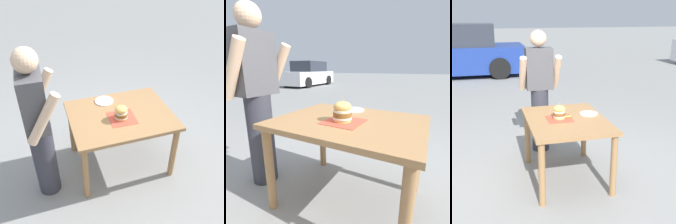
# 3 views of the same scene
# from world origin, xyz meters

# --- Properties ---
(ground_plane) EXTENTS (80.00, 80.00, 0.00)m
(ground_plane) POSITION_xyz_m (0.00, 0.00, 0.00)
(ground_plane) COLOR gray
(patio_table) EXTENTS (0.89, 1.15, 0.74)m
(patio_table) POSITION_xyz_m (0.00, 0.00, 0.63)
(patio_table) COLOR #9E7247
(patio_table) RESTS_ON ground
(serving_paper) EXTENTS (0.30, 0.30, 0.00)m
(serving_paper) POSITION_xyz_m (-0.08, 0.01, 0.75)
(serving_paper) COLOR #D64C38
(serving_paper) RESTS_ON patio_table
(sandwich) EXTENTS (0.15, 0.15, 0.19)m
(sandwich) POSITION_xyz_m (-0.08, 0.02, 0.82)
(sandwich) COLOR #E5B25B
(sandwich) RESTS_ON serving_paper
(pickle_spear) EXTENTS (0.07, 0.03, 0.02)m
(pickle_spear) POSITION_xyz_m (0.03, 0.02, 0.76)
(pickle_spear) COLOR #8EA83D
(pickle_spear) RESTS_ON serving_paper
(side_plate_with_forks) EXTENTS (0.22, 0.22, 0.02)m
(side_plate_with_forks) POSITION_xyz_m (0.31, 0.10, 0.75)
(side_plate_with_forks) COLOR white
(side_plate_with_forks) RESTS_ON patio_table
(diner_across_table) EXTENTS (0.55, 0.35, 1.69)m
(diner_across_table) POSITION_xyz_m (-0.15, 0.89, 0.88)
(diner_across_table) COLOR #33333D
(diner_across_table) RESTS_ON ground
(parked_car_far_end) EXTENTS (4.31, 2.06, 1.60)m
(parked_car_far_end) POSITION_xyz_m (8.44, 6.93, 0.72)
(parked_car_far_end) COLOR silver
(parked_car_far_end) RESTS_ON ground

